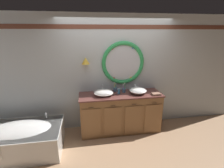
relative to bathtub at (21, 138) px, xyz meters
The scene contains 12 objects.
ground_plane 1.99m from the bathtub, ahead, with size 14.00×14.00×0.00m, color tan.
back_wall_assembly 2.34m from the bathtub, 20.48° to the left, with size 6.40×0.26×2.60m.
vanity_counter 2.07m from the bathtub, 11.79° to the left, with size 1.83×0.60×0.91m.
bathtub is the anchor object (origin of this frame).
sink_basin_left 1.81m from the bathtub, 13.59° to the left, with size 0.42×0.42×0.13m.
sink_basin_right 2.53m from the bathtub, ahead, with size 0.38×0.38×0.14m.
faucet_set_left 1.87m from the bathtub, 20.73° to the left, with size 0.22×0.13×0.17m.
faucet_set_right 2.57m from the bathtub, 14.40° to the left, with size 0.22×0.14×0.14m.
toothbrush_holder_left 2.12m from the bathtub, 17.41° to the left, with size 0.09×0.09×0.23m.
toothbrush_holder_right 2.28m from the bathtub, 13.83° to the left, with size 0.08×0.08×0.22m.
soap_dispenser 2.13m from the bathtub, 12.57° to the left, with size 0.05×0.06×0.14m.
folded_hand_towel 2.85m from the bathtub, ahead, with size 0.20×0.14×0.04m.
Camera 1 is at (-0.69, -3.05, 2.23)m, focal length 26.42 mm.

